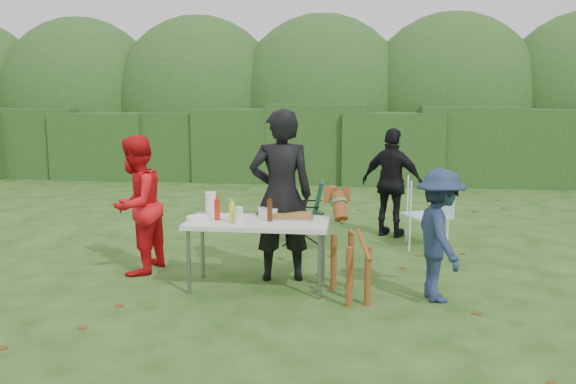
# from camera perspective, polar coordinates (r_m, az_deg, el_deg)

# --- Properties ---
(ground) EXTENTS (80.00, 80.00, 0.00)m
(ground) POSITION_cam_1_polar(r_m,az_deg,el_deg) (6.43, -2.64, -9.58)
(ground) COLOR #1E4211
(hedge_row) EXTENTS (22.00, 1.40, 1.70)m
(hedge_row) POSITION_cam_1_polar(r_m,az_deg,el_deg) (14.08, 2.73, 4.47)
(hedge_row) COLOR #23471C
(hedge_row) RESTS_ON ground
(shrub_backdrop) EXTENTS (20.00, 2.60, 3.20)m
(shrub_backdrop) POSITION_cam_1_polar(r_m,az_deg,el_deg) (15.63, 3.18, 7.73)
(shrub_backdrop) COLOR #3D6628
(shrub_backdrop) RESTS_ON ground
(folding_table) EXTENTS (1.50, 0.70, 0.74)m
(folding_table) POSITION_cam_1_polar(r_m,az_deg,el_deg) (6.47, -2.85, -3.15)
(folding_table) COLOR silver
(folding_table) RESTS_ON ground
(person_cook) EXTENTS (0.77, 0.58, 1.91)m
(person_cook) POSITION_cam_1_polar(r_m,az_deg,el_deg) (6.71, -0.64, -0.33)
(person_cook) COLOR black
(person_cook) RESTS_ON ground
(person_red_jacket) EXTENTS (0.72, 0.86, 1.60)m
(person_red_jacket) POSITION_cam_1_polar(r_m,az_deg,el_deg) (7.21, -14.02, -1.20)
(person_red_jacket) COLOR red
(person_red_jacket) RESTS_ON ground
(person_black_puffy) EXTENTS (0.99, 0.73, 1.57)m
(person_black_puffy) POSITION_cam_1_polar(r_m,az_deg,el_deg) (8.86, 9.73, 0.85)
(person_black_puffy) COLOR black
(person_black_puffy) RESTS_ON ground
(child) EXTENTS (0.65, 0.94, 1.34)m
(child) POSITION_cam_1_polar(r_m,az_deg,el_deg) (6.29, 14.00, -3.96)
(child) COLOR #1E2D4D
(child) RESTS_ON ground
(dog) EXTENTS (0.76, 1.17, 1.04)m
(dog) POSITION_cam_1_polar(r_m,az_deg,el_deg) (6.25, 5.85, -5.24)
(dog) COLOR brown
(dog) RESTS_ON ground
(camping_chair) EXTENTS (0.59, 0.59, 0.88)m
(camping_chair) POSITION_cam_1_polar(r_m,az_deg,el_deg) (8.41, 1.48, -1.85)
(camping_chair) COLOR #123D25
(camping_chair) RESTS_ON ground
(lawn_chair) EXTENTS (0.76, 0.76, 0.96)m
(lawn_chair) POSITION_cam_1_polar(r_m,az_deg,el_deg) (8.38, 12.88, -1.86)
(lawn_chair) COLOR #60B2D5
(lawn_chair) RESTS_ON ground
(food_tray) EXTENTS (0.45, 0.30, 0.02)m
(food_tray) POSITION_cam_1_polar(r_m,az_deg,el_deg) (6.55, 0.44, -2.40)
(food_tray) COLOR #B7B7BA
(food_tray) RESTS_ON folding_table
(focaccia_bread) EXTENTS (0.40, 0.26, 0.04)m
(focaccia_bread) POSITION_cam_1_polar(r_m,az_deg,el_deg) (6.54, 0.44, -2.16)
(focaccia_bread) COLOR olive
(focaccia_bread) RESTS_ON food_tray
(mustard_bottle) EXTENTS (0.06, 0.06, 0.20)m
(mustard_bottle) POSITION_cam_1_polar(r_m,az_deg,el_deg) (6.38, -5.26, -1.95)
(mustard_bottle) COLOR yellow
(mustard_bottle) RESTS_ON folding_table
(ketchup_bottle) EXTENTS (0.06, 0.06, 0.22)m
(ketchup_bottle) POSITION_cam_1_polar(r_m,az_deg,el_deg) (6.50, -6.65, -1.66)
(ketchup_bottle) COLOR #AD270F
(ketchup_bottle) RESTS_ON folding_table
(beer_bottle) EXTENTS (0.06, 0.06, 0.24)m
(beer_bottle) POSITION_cam_1_polar(r_m,az_deg,el_deg) (6.40, -1.72, -1.69)
(beer_bottle) COLOR #47230F
(beer_bottle) RESTS_ON folding_table
(paper_towel_roll) EXTENTS (0.12, 0.12, 0.26)m
(paper_towel_roll) POSITION_cam_1_polar(r_m,az_deg,el_deg) (6.73, -7.23, -1.11)
(paper_towel_roll) COLOR white
(paper_towel_roll) RESTS_ON folding_table
(cup_stack) EXTENTS (0.08, 0.08, 0.18)m
(cup_stack) POSITION_cam_1_polar(r_m,az_deg,el_deg) (6.27, -4.60, -2.23)
(cup_stack) COLOR white
(cup_stack) RESTS_ON folding_table
(pasta_bowl) EXTENTS (0.26, 0.26, 0.10)m
(pasta_bowl) POSITION_cam_1_polar(r_m,az_deg,el_deg) (6.67, -1.72, -1.84)
(pasta_bowl) COLOR silver
(pasta_bowl) RESTS_ON folding_table
(plate_stack) EXTENTS (0.24, 0.24, 0.05)m
(plate_stack) POSITION_cam_1_polar(r_m,az_deg,el_deg) (6.49, -8.45, -2.48)
(plate_stack) COLOR white
(plate_stack) RESTS_ON folding_table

